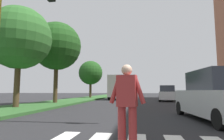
{
  "coord_description": "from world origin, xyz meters",
  "views": [
    {
      "loc": [
        -0.35,
        4.31,
        1.16
      ],
      "look_at": [
        -2.07,
        15.93,
        2.45
      ],
      "focal_mm": 30.43,
      "sensor_mm": 36.0,
      "label": 1
    }
  ],
  "objects_px": {
    "pedestrian_performer": "(127,102)",
    "truck_box_delivery": "(119,87)",
    "tree_far": "(57,46)",
    "tree_distant": "(91,73)",
    "sedan_midblock": "(167,94)",
    "tree_mid": "(19,38)",
    "suv_crossing": "(217,97)",
    "traffic_light_gantry": "(49,10)"
  },
  "relations": [
    {
      "from": "traffic_light_gantry",
      "to": "suv_crossing",
      "type": "relative_size",
      "value": 1.62
    },
    {
      "from": "tree_far",
      "to": "pedestrian_performer",
      "type": "relative_size",
      "value": 4.21
    },
    {
      "from": "tree_distant",
      "to": "pedestrian_performer",
      "type": "relative_size",
      "value": 3.33
    },
    {
      "from": "traffic_light_gantry",
      "to": "pedestrian_performer",
      "type": "height_order",
      "value": "traffic_light_gantry"
    },
    {
      "from": "tree_distant",
      "to": "tree_mid",
      "type": "bearing_deg",
      "value": -90.65
    },
    {
      "from": "tree_mid",
      "to": "suv_crossing",
      "type": "relative_size",
      "value": 1.36
    },
    {
      "from": "tree_far",
      "to": "sedan_midblock",
      "type": "height_order",
      "value": "tree_far"
    },
    {
      "from": "tree_far",
      "to": "traffic_light_gantry",
      "type": "distance_m",
      "value": 9.73
    },
    {
      "from": "tree_distant",
      "to": "sedan_midblock",
      "type": "xyz_separation_m",
      "value": [
        10.59,
        -5.87,
        -3.11
      ]
    },
    {
      "from": "traffic_light_gantry",
      "to": "pedestrian_performer",
      "type": "distance_m",
      "value": 5.53
    },
    {
      "from": "tree_mid",
      "to": "tree_distant",
      "type": "relative_size",
      "value": 1.16
    },
    {
      "from": "suv_crossing",
      "to": "truck_box_delivery",
      "type": "height_order",
      "value": "truck_box_delivery"
    },
    {
      "from": "tree_distant",
      "to": "truck_box_delivery",
      "type": "bearing_deg",
      "value": -30.47
    },
    {
      "from": "tree_distant",
      "to": "sedan_midblock",
      "type": "relative_size",
      "value": 1.21
    },
    {
      "from": "tree_far",
      "to": "truck_box_delivery",
      "type": "distance_m",
      "value": 11.43
    },
    {
      "from": "pedestrian_performer",
      "to": "suv_crossing",
      "type": "distance_m",
      "value": 5.35
    },
    {
      "from": "tree_mid",
      "to": "sedan_midblock",
      "type": "height_order",
      "value": "tree_mid"
    },
    {
      "from": "tree_distant",
      "to": "truck_box_delivery",
      "type": "height_order",
      "value": "tree_distant"
    },
    {
      "from": "pedestrian_performer",
      "to": "truck_box_delivery",
      "type": "xyz_separation_m",
      "value": [
        -2.54,
        21.77,
        0.7
      ]
    },
    {
      "from": "sedan_midblock",
      "to": "pedestrian_performer",
      "type": "bearing_deg",
      "value": -99.97
    },
    {
      "from": "traffic_light_gantry",
      "to": "tree_mid",
      "type": "bearing_deg",
      "value": 134.37
    },
    {
      "from": "tree_distant",
      "to": "suv_crossing",
      "type": "height_order",
      "value": "tree_distant"
    },
    {
      "from": "tree_far",
      "to": "traffic_light_gantry",
      "type": "xyz_separation_m",
      "value": [
        3.78,
        -8.93,
        -0.79
      ]
    },
    {
      "from": "pedestrian_performer",
      "to": "truck_box_delivery",
      "type": "bearing_deg",
      "value": 96.66
    },
    {
      "from": "tree_far",
      "to": "pedestrian_performer",
      "type": "distance_m",
      "value": 14.4
    },
    {
      "from": "tree_far",
      "to": "tree_distant",
      "type": "distance_m",
      "value": 12.78
    },
    {
      "from": "sedan_midblock",
      "to": "traffic_light_gantry",
      "type": "bearing_deg",
      "value": -112.53
    },
    {
      "from": "sedan_midblock",
      "to": "tree_distant",
      "type": "bearing_deg",
      "value": 150.98
    },
    {
      "from": "tree_distant",
      "to": "tree_far",
      "type": "bearing_deg",
      "value": -88.82
    },
    {
      "from": "suv_crossing",
      "to": "sedan_midblock",
      "type": "xyz_separation_m",
      "value": [
        0.03,
        14.45,
        -0.12
      ]
    },
    {
      "from": "pedestrian_performer",
      "to": "truck_box_delivery",
      "type": "distance_m",
      "value": 21.93
    },
    {
      "from": "tree_distant",
      "to": "traffic_light_gantry",
      "type": "bearing_deg",
      "value": -79.42
    },
    {
      "from": "suv_crossing",
      "to": "sedan_midblock",
      "type": "distance_m",
      "value": 14.45
    },
    {
      "from": "tree_distant",
      "to": "suv_crossing",
      "type": "relative_size",
      "value": 1.18
    },
    {
      "from": "pedestrian_performer",
      "to": "sedan_midblock",
      "type": "relative_size",
      "value": 0.36
    },
    {
      "from": "tree_distant",
      "to": "pedestrian_performer",
      "type": "height_order",
      "value": "tree_distant"
    },
    {
      "from": "traffic_light_gantry",
      "to": "tree_far",
      "type": "bearing_deg",
      "value": 112.95
    },
    {
      "from": "tree_far",
      "to": "truck_box_delivery",
      "type": "bearing_deg",
      "value": 65.63
    },
    {
      "from": "pedestrian_performer",
      "to": "traffic_light_gantry",
      "type": "bearing_deg",
      "value": 138.16
    },
    {
      "from": "tree_mid",
      "to": "traffic_light_gantry",
      "type": "bearing_deg",
      "value": -45.63
    },
    {
      "from": "pedestrian_performer",
      "to": "tree_far",
      "type": "bearing_deg",
      "value": 120.72
    },
    {
      "from": "suv_crossing",
      "to": "pedestrian_performer",
      "type": "bearing_deg",
      "value": -127.52
    }
  ]
}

